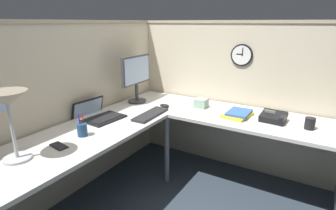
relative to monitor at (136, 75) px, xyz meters
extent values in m
plane|color=#2D3842|center=(-0.33, -0.64, -1.02)|extent=(6.80, 6.80, 0.00)
cube|color=beige|center=(-0.69, 0.23, -0.25)|extent=(2.57, 0.10, 1.55)
cube|color=tan|center=(-0.69, 0.23, 0.54)|extent=(2.57, 0.12, 0.03)
cube|color=beige|center=(0.54, -0.90, -0.25)|extent=(0.10, 2.37, 1.55)
cube|color=tan|center=(0.54, -0.90, 0.54)|extent=(0.12, 2.37, 0.03)
cube|color=beige|center=(-0.70, -0.17, -0.31)|extent=(2.35, 0.66, 0.03)
cube|color=beige|center=(0.14, -1.24, -0.31)|extent=(0.66, 1.49, 0.03)
cylinder|color=slate|center=(-0.17, -0.48, -0.67)|extent=(0.05, 0.05, 0.70)
cylinder|color=#38383D|center=(0.00, 0.00, -0.28)|extent=(0.20, 0.20, 0.02)
cylinder|color=#38383D|center=(0.00, 0.00, -0.18)|extent=(0.04, 0.04, 0.20)
cube|color=#38383D|center=(0.00, 0.00, 0.06)|extent=(0.46, 0.04, 0.30)
cube|color=#99B2D1|center=(0.00, -0.02, 0.06)|extent=(0.42, 0.02, 0.26)
cube|color=black|center=(-0.59, -0.08, -0.29)|extent=(0.36, 0.27, 0.02)
cube|color=black|center=(-0.59, -0.08, -0.28)|extent=(0.30, 0.20, 0.00)
cube|color=black|center=(-0.57, 0.15, -0.25)|extent=(0.34, 0.10, 0.22)
cube|color=#99B2D1|center=(-0.57, 0.14, -0.25)|extent=(0.31, 0.08, 0.18)
cube|color=#232326|center=(-0.29, -0.38, -0.28)|extent=(0.44, 0.16, 0.02)
ellipsoid|color=black|center=(-0.01, -0.36, -0.28)|extent=(0.06, 0.10, 0.03)
cylinder|color=#B7BABF|center=(-1.41, -0.12, -0.29)|extent=(0.17, 0.17, 0.02)
cylinder|color=#B7BABF|center=(-1.41, -0.12, -0.09)|extent=(0.02, 0.02, 0.38)
cone|color=gray|center=(-1.41, -0.12, 0.11)|extent=(0.24, 0.24, 0.09)
cylinder|color=navy|center=(-0.94, -0.19, -0.24)|extent=(0.08, 0.08, 0.10)
cylinder|color=#1E1EB2|center=(-0.95, -0.19, -0.18)|extent=(0.01, 0.01, 0.13)
cylinder|color=#B21E1E|center=(-0.93, -0.20, -0.18)|extent=(0.01, 0.01, 0.13)
cylinder|color=#D8591E|center=(-0.94, -0.18, -0.17)|extent=(0.03, 0.03, 0.01)
cube|color=black|center=(-1.16, -0.20, -0.29)|extent=(0.09, 0.15, 0.01)
cube|color=black|center=(0.13, -1.38, -0.26)|extent=(0.20, 0.21, 0.10)
cube|color=#8CA58C|center=(0.13, -1.35, -0.22)|extent=(0.02, 0.09, 0.04)
cube|color=black|center=(0.13, -1.47, -0.24)|extent=(0.19, 0.05, 0.04)
cube|color=yellow|center=(0.10, -1.07, -0.28)|extent=(0.31, 0.25, 0.02)
cube|color=#335999|center=(0.12, -1.08, -0.26)|extent=(0.26, 0.19, 0.02)
cylinder|color=black|center=(0.10, -1.67, -0.25)|extent=(0.08, 0.08, 0.10)
cube|color=#8CAD99|center=(0.18, -0.68, -0.25)|extent=(0.12, 0.12, 0.09)
cylinder|color=black|center=(0.49, -0.96, 0.22)|extent=(0.03, 0.22, 0.22)
cylinder|color=white|center=(0.47, -0.96, 0.22)|extent=(0.00, 0.19, 0.19)
cube|color=black|center=(0.47, -0.94, 0.23)|extent=(0.00, 0.06, 0.01)
cube|color=black|center=(0.47, -0.97, 0.26)|extent=(0.00, 0.01, 0.08)
cube|color=#99B7E5|center=(-1.30, 0.18, -0.01)|extent=(0.07, 0.00, 0.09)
camera|label=1|loc=(-2.22, -1.72, 0.54)|focal=28.54mm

